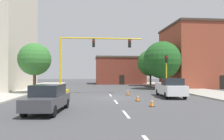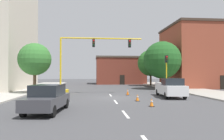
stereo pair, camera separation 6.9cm
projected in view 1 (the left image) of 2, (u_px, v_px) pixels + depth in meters
name	position (u px, v px, depth m)	size (l,w,h in m)	color
ground_plane	(113.00, 98.00, 20.80)	(160.00, 160.00, 0.00)	#424244
sidewalk_left	(16.00, 91.00, 27.65)	(6.00, 56.00, 0.14)	#B2ADA3
sidewalk_right	(192.00, 90.00, 29.89)	(6.00, 56.00, 0.14)	#9E998E
lane_stripe_seg_1	(126.00, 114.00, 12.34)	(0.16, 2.40, 0.01)	silver
lane_stripe_seg_2	(116.00, 102.00, 17.82)	(0.16, 2.40, 0.01)	silver
lane_stripe_seg_3	(111.00, 95.00, 23.29)	(0.16, 2.40, 0.01)	silver
building_brick_center	(120.00, 70.00, 50.91)	(11.91, 8.35, 6.59)	brown
building_row_right	(204.00, 57.00, 37.70)	(13.80, 11.12, 11.12)	brown
traffic_signal_gantry	(73.00, 75.00, 24.64)	(10.73, 1.20, 6.83)	yellow
traffic_light_pole_right	(166.00, 65.00, 26.29)	(0.32, 0.47, 4.80)	yellow
tree_right_mid	(162.00, 60.00, 32.59)	(5.91, 5.91, 7.59)	#4C3823
tree_right_far	(150.00, 63.00, 41.64)	(5.30, 5.30, 7.30)	#4C3823
tree_left_near	(35.00, 59.00, 24.74)	(3.90, 3.90, 6.15)	brown
pickup_truck_white	(170.00, 88.00, 21.46)	(2.47, 5.56, 1.99)	white
sedan_dark_gray_near_left	(48.00, 98.00, 13.01)	(2.31, 4.67, 1.74)	#3D3D42
traffic_cone_roadside_a	(138.00, 98.00, 18.29)	(0.36, 0.36, 0.62)	black
traffic_cone_roadside_b	(152.00, 103.00, 15.22)	(0.36, 0.36, 0.61)	black
traffic_cone_roadside_c	(128.00, 92.00, 23.43)	(0.36, 0.36, 0.75)	black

